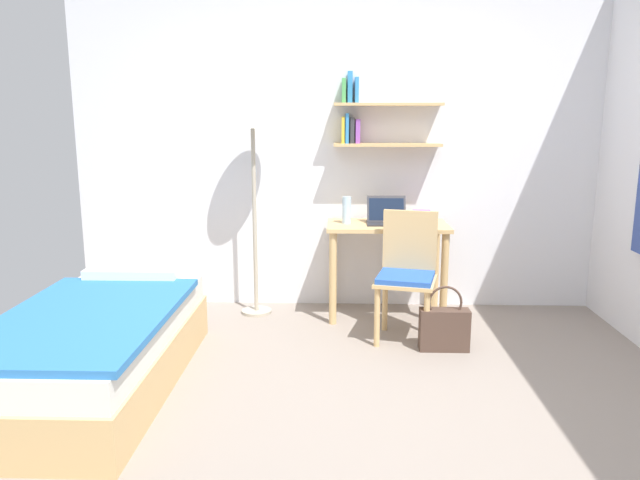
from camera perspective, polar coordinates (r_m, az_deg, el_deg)
The scene contains 10 objects.
ground_plane at distance 3.31m, azimuth 2.69°, elevation -16.42°, with size 5.28×5.28×0.00m, color gray.
wall_back at distance 4.95m, azimuth 2.58°, elevation 8.68°, with size 4.40×0.27×2.60m.
bed at distance 3.80m, azimuth -20.22°, elevation -9.39°, with size 0.91×1.85×0.54m.
desk at distance 4.74m, azimuth 6.28°, elevation -0.34°, with size 0.93×0.51×0.74m.
desk_chair at distance 4.31m, azimuth 8.15°, elevation -2.86°, with size 0.49×0.49×0.90m.
standing_lamp at distance 4.70m, azimuth -6.33°, elevation 10.47°, with size 0.37×0.37×1.68m.
laptop at distance 4.71m, azimuth 6.25°, elevation 2.18°, with size 0.30×0.23×0.21m.
water_bottle at distance 4.68m, azimuth 2.56°, elevation 2.82°, with size 0.07×0.07×0.21m, color silver.
book_stack at distance 4.78m, azimuth 9.45°, elevation 2.10°, with size 0.17×0.25×0.09m.
handbag at distance 4.21m, azimuth 11.56°, elevation -8.06°, with size 0.33×0.12×0.45m.
Camera 1 is at (-0.05, -2.92, 1.55)m, focal length 34.18 mm.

